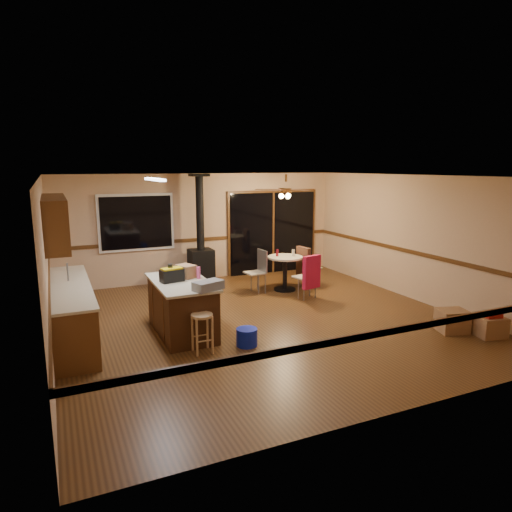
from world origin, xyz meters
TOP-DOWN VIEW (x-y plane):
  - floor at (0.00, 0.00)m, footprint 7.00×7.00m
  - ceiling at (0.00, 0.00)m, footprint 7.00×7.00m
  - wall_back at (0.00, 3.50)m, footprint 7.00×0.00m
  - wall_front at (0.00, -3.50)m, footprint 7.00×0.00m
  - wall_left at (-3.50, 0.00)m, footprint 0.00×7.00m
  - wall_right at (3.50, 0.00)m, footprint 0.00×7.00m
  - chair_rail at (0.00, 0.00)m, footprint 7.00×7.00m
  - window at (-1.60, 3.45)m, footprint 1.72×0.10m
  - sliding_door at (1.90, 3.45)m, footprint 2.52×0.10m
  - lower_cabinets at (-3.20, 0.50)m, footprint 0.60×3.00m
  - countertop at (-3.20, 0.50)m, footprint 0.64×3.04m
  - upper_cabinets at (-3.33, 0.70)m, footprint 0.35×2.00m
  - kitchen_island at (-1.50, 0.00)m, footprint 0.88×1.68m
  - wood_stove at (-0.20, 3.05)m, footprint 0.55×0.50m
  - ceiling_fan at (1.35, 1.69)m, footprint 0.24×0.24m
  - fluorescent_strip at (-1.80, 0.30)m, footprint 0.10×1.20m
  - toolbox_grey at (-1.26, -0.71)m, footprint 0.51×0.39m
  - toolbox_black at (-1.64, 0.03)m, footprint 0.40×0.26m
  - toolbox_yellow_lid at (-1.64, 0.03)m, footprint 0.36×0.23m
  - box_on_island at (-1.35, 0.23)m, footprint 0.34×0.39m
  - bottle_dark at (-1.65, 0.07)m, footprint 0.09×0.09m
  - bottle_pink at (-1.18, 0.04)m, footprint 0.07×0.07m
  - bottle_white at (-1.54, 0.30)m, footprint 0.06×0.06m
  - bar_stool at (-1.44, -0.92)m, footprint 0.42×0.42m
  - blue_bucket at (-0.73, -0.96)m, footprint 0.44×0.44m
  - dining_table at (1.35, 1.69)m, footprint 0.79×0.79m
  - glass_red at (1.20, 1.79)m, footprint 0.06×0.06m
  - glass_cream at (1.53, 1.64)m, footprint 0.07×0.07m
  - chair_left at (0.75, 1.80)m, footprint 0.44×0.44m
  - chair_near at (1.49, 0.82)m, footprint 0.52×0.55m
  - chair_right at (1.86, 1.72)m, footprint 0.50×0.46m
  - box_under_window at (-1.02, 3.09)m, footprint 0.50×0.42m
  - box_corner_a at (3.10, -2.25)m, footprint 0.51×0.46m
  - box_corner_b at (2.71, -1.82)m, footprint 0.56×0.51m
  - box_small_red at (3.10, -2.25)m, footprint 0.31×0.28m

SIDE VIEW (x-z plane):
  - floor at x=0.00m, z-range 0.00..0.00m
  - blue_bucket at x=-0.73m, z-range 0.00..0.28m
  - box_corner_a at x=3.10m, z-range 0.00..0.34m
  - box_under_window at x=-1.02m, z-range 0.00..0.36m
  - box_corner_b at x=2.71m, z-range 0.00..0.38m
  - bar_stool at x=-1.44m, z-range 0.00..0.60m
  - box_small_red at x=3.10m, z-range 0.34..0.41m
  - lower_cabinets at x=-3.20m, z-range 0.00..0.86m
  - kitchen_island at x=-1.50m, z-range 0.00..0.90m
  - dining_table at x=1.35m, z-range 0.14..0.92m
  - chair_left at x=0.75m, z-range 0.33..0.85m
  - chair_near at x=1.49m, z-range 0.25..0.95m
  - chair_right at x=1.86m, z-range 0.25..0.95m
  - wood_stove at x=-0.20m, z-range -0.53..1.99m
  - glass_cream at x=1.53m, z-range 0.78..0.93m
  - glass_red at x=1.20m, z-range 0.78..0.94m
  - countertop at x=-3.20m, z-range 0.86..0.90m
  - toolbox_grey at x=-1.26m, z-range 0.90..1.04m
  - bottle_white at x=-1.54m, z-range 0.90..1.08m
  - chair_rail at x=0.00m, z-range 0.96..1.04m
  - bottle_pink at x=-1.18m, z-range 0.90..1.10m
  - toolbox_black at x=-1.64m, z-range 0.90..1.11m
  - box_on_island at x=-1.35m, z-range 0.90..1.12m
  - bottle_dark at x=-1.65m, z-range 0.90..1.19m
  - sliding_door at x=1.90m, z-range 0.00..2.10m
  - toolbox_yellow_lid at x=-1.64m, z-range 1.11..1.13m
  - wall_back at x=0.00m, z-range -2.20..4.80m
  - wall_front at x=0.00m, z-range -2.20..4.80m
  - wall_left at x=-3.50m, z-range -2.20..4.80m
  - wall_right at x=3.50m, z-range -2.20..4.80m
  - window at x=-1.60m, z-range 0.84..2.16m
  - upper_cabinets at x=-3.33m, z-range 1.50..2.30m
  - ceiling_fan at x=1.35m, z-range 1.94..2.49m
  - fluorescent_strip at x=-1.80m, z-range 2.54..2.58m
  - ceiling at x=0.00m, z-range 2.60..2.60m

